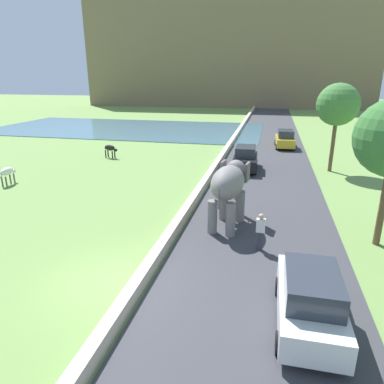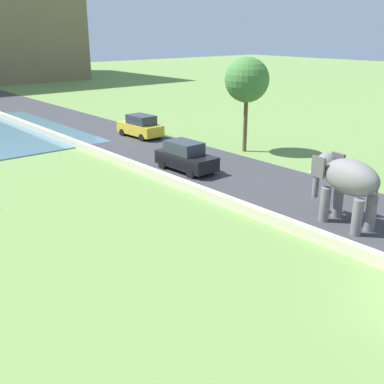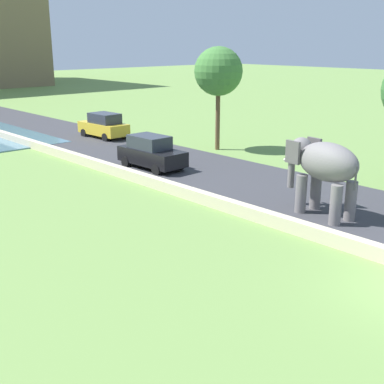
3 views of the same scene
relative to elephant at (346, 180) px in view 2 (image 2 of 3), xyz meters
The scene contains 6 objects.
road_surface 14.57m from the elephant, 83.87° to the left, with size 7.00×120.00×0.06m, color #38383D.
barrier_wall 12.68m from the elephant, 100.36° to the left, with size 0.40×110.00×0.50m, color beige.
elephant is the anchor object (origin of this frame).
car_black 10.72m from the elephant, 90.19° to the left, with size 1.87×4.04×1.80m.
car_yellow 20.38m from the elephant, 81.18° to the left, with size 1.94×4.07×1.80m.
tree_far 13.65m from the elephant, 62.16° to the left, with size 2.99×2.99×6.39m.
Camera 2 is at (-13.53, -4.39, 8.04)m, focal length 43.35 mm.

